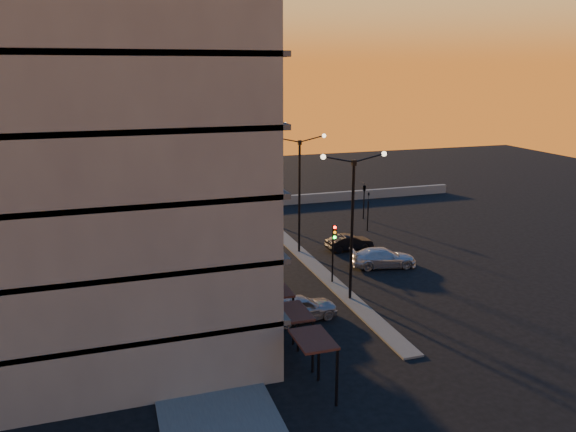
# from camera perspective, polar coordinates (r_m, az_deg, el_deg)

# --- Properties ---
(ground) EXTENTS (120.00, 120.00, 0.00)m
(ground) POSITION_cam_1_polar(r_m,az_deg,el_deg) (36.73, 6.30, -8.43)
(ground) COLOR black
(ground) RESTS_ON ground
(sidewalk_west) EXTENTS (5.00, 40.00, 0.12)m
(sidewalk_west) POSITION_cam_1_polar(r_m,az_deg,el_deg) (37.70, -11.17, -7.91)
(sidewalk_west) COLOR #51514E
(sidewalk_west) RESTS_ON ground
(median) EXTENTS (1.20, 36.00, 0.12)m
(median) POSITION_cam_1_polar(r_m,az_deg,el_deg) (45.39, 1.13, -3.67)
(median) COLOR #51514E
(median) RESTS_ON ground
(parapet) EXTENTS (44.00, 0.50, 1.00)m
(parapet) POSITION_cam_1_polar(r_m,az_deg,el_deg) (60.55, -2.03, 1.48)
(parapet) COLOR slate
(parapet) RESTS_ON ground
(building) EXTENTS (14.35, 17.08, 25.00)m
(building) POSITION_cam_1_polar(r_m,az_deg,el_deg) (30.80, -17.89, 9.40)
(building) COLOR slate
(building) RESTS_ON ground
(streetlamp_near) EXTENTS (4.32, 0.32, 9.51)m
(streetlamp_near) POSITION_cam_1_polar(r_m,az_deg,el_deg) (34.91, 6.56, 0.04)
(streetlamp_near) COLOR black
(streetlamp_near) RESTS_ON ground
(streetlamp_mid) EXTENTS (4.32, 0.32, 9.51)m
(streetlamp_mid) POSITION_cam_1_polar(r_m,az_deg,el_deg) (43.96, 1.17, 3.19)
(streetlamp_mid) COLOR black
(streetlamp_mid) RESTS_ON ground
(streetlamp_far) EXTENTS (4.32, 0.32, 9.51)m
(streetlamp_far) POSITION_cam_1_polar(r_m,az_deg,el_deg) (53.35, -2.37, 5.24)
(streetlamp_far) COLOR black
(streetlamp_far) RESTS_ON ground
(traffic_light_main) EXTENTS (0.28, 0.44, 4.25)m
(traffic_light_main) POSITION_cam_1_polar(r_m,az_deg,el_deg) (38.19, 4.66, -2.85)
(traffic_light_main) COLOR black
(traffic_light_main) RESTS_ON ground
(signal_east_a) EXTENTS (0.13, 0.16, 3.60)m
(signal_east_a) POSITION_cam_1_polar(r_m,az_deg,el_deg) (51.40, 8.13, 0.56)
(signal_east_a) COLOR black
(signal_east_a) RESTS_ON ground
(signal_east_b) EXTENTS (0.42, 1.99, 3.60)m
(signal_east_b) POSITION_cam_1_polar(r_m,az_deg,el_deg) (55.29, 7.76, 2.82)
(signal_east_b) COLOR black
(signal_east_b) RESTS_ON ground
(car_hatchback) EXTENTS (4.72, 2.36, 1.55)m
(car_hatchback) POSITION_cam_1_polar(r_m,az_deg,el_deg) (33.46, 1.21, -9.30)
(car_hatchback) COLOR #9A9BA1
(car_hatchback) RESTS_ON ground
(car_sedan) EXTENTS (3.91, 1.45, 1.28)m
(car_sedan) POSITION_cam_1_polar(r_m,az_deg,el_deg) (46.17, 6.25, -2.68)
(car_sedan) COLOR black
(car_sedan) RESTS_ON ground
(car_wagon) EXTENTS (5.20, 2.85, 1.43)m
(car_wagon) POSITION_cam_1_polar(r_m,az_deg,el_deg) (42.65, 9.64, -4.18)
(car_wagon) COLOR silver
(car_wagon) RESTS_ON ground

